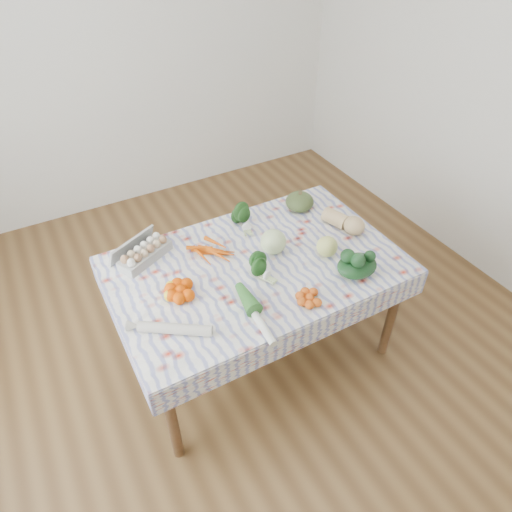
{
  "coord_description": "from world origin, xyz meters",
  "views": [
    {
      "loc": [
        -0.97,
        -1.74,
        2.5
      ],
      "look_at": [
        0.0,
        0.0,
        0.82
      ],
      "focal_mm": 32.0,
      "sensor_mm": 36.0,
      "label": 1
    }
  ],
  "objects_px": {
    "grapefruit": "(327,246)",
    "kabocha_squash": "(300,202)",
    "cabbage": "(273,242)",
    "egg_carton": "(145,254)",
    "butternut_squash": "(344,220)",
    "dining_table": "(256,274)"
  },
  "relations": [
    {
      "from": "egg_carton",
      "to": "grapefruit",
      "type": "xyz_separation_m",
      "value": [
        0.95,
        -0.48,
        0.02
      ]
    },
    {
      "from": "cabbage",
      "to": "grapefruit",
      "type": "bearing_deg",
      "value": -34.1
    },
    {
      "from": "kabocha_squash",
      "to": "cabbage",
      "type": "relative_size",
      "value": 1.24
    },
    {
      "from": "dining_table",
      "to": "butternut_squash",
      "type": "xyz_separation_m",
      "value": [
        0.65,
        0.03,
        0.15
      ]
    },
    {
      "from": "butternut_squash",
      "to": "grapefruit",
      "type": "relative_size",
      "value": 2.2
    },
    {
      "from": "dining_table",
      "to": "kabocha_squash",
      "type": "xyz_separation_m",
      "value": [
        0.53,
        0.35,
        0.15
      ]
    },
    {
      "from": "kabocha_squash",
      "to": "egg_carton",
      "type": "bearing_deg",
      "value": -180.0
    },
    {
      "from": "dining_table",
      "to": "butternut_squash",
      "type": "bearing_deg",
      "value": 2.66
    },
    {
      "from": "grapefruit",
      "to": "kabocha_squash",
      "type": "bearing_deg",
      "value": 75.6
    },
    {
      "from": "cabbage",
      "to": "butternut_squash",
      "type": "relative_size",
      "value": 0.55
    },
    {
      "from": "dining_table",
      "to": "butternut_squash",
      "type": "height_order",
      "value": "butternut_squash"
    },
    {
      "from": "cabbage",
      "to": "grapefruit",
      "type": "xyz_separation_m",
      "value": [
        0.26,
        -0.18,
        -0.01
      ]
    },
    {
      "from": "egg_carton",
      "to": "cabbage",
      "type": "height_order",
      "value": "cabbage"
    },
    {
      "from": "egg_carton",
      "to": "grapefruit",
      "type": "distance_m",
      "value": 1.06
    },
    {
      "from": "kabocha_squash",
      "to": "butternut_squash",
      "type": "xyz_separation_m",
      "value": [
        0.13,
        -0.32,
        0.0
      ]
    },
    {
      "from": "dining_table",
      "to": "cabbage",
      "type": "relative_size",
      "value": 10.52
    },
    {
      "from": "dining_table",
      "to": "grapefruit",
      "type": "xyz_separation_m",
      "value": [
        0.4,
        -0.13,
        0.15
      ]
    },
    {
      "from": "egg_carton",
      "to": "cabbage",
      "type": "relative_size",
      "value": 2.18
    },
    {
      "from": "egg_carton",
      "to": "grapefruit",
      "type": "height_order",
      "value": "grapefruit"
    },
    {
      "from": "cabbage",
      "to": "grapefruit",
      "type": "relative_size",
      "value": 1.22
    },
    {
      "from": "dining_table",
      "to": "kabocha_squash",
      "type": "height_order",
      "value": "kabocha_squash"
    },
    {
      "from": "butternut_squash",
      "to": "grapefruit",
      "type": "height_order",
      "value": "butternut_squash"
    }
  ]
}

